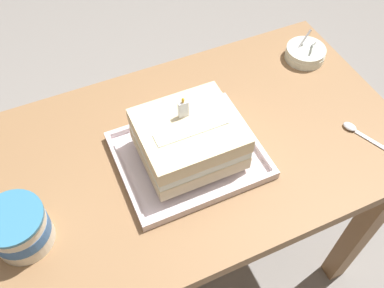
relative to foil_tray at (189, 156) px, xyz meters
name	(u,v)px	position (x,y,z in m)	size (l,w,h in m)	color
ground_plane	(194,261)	(0.03, 0.03, -0.76)	(8.00, 8.00, 0.00)	gray
dining_table	(195,174)	(0.03, 0.03, -0.14)	(1.06, 0.62, 0.75)	olive
foil_tray	(189,156)	(0.00, 0.00, 0.00)	(0.33, 0.28, 0.02)	silver
birthday_cake	(189,139)	(0.00, 0.00, 0.07)	(0.22, 0.20, 0.16)	beige
bowl_stack	(305,53)	(0.45, 0.19, 0.01)	(0.11, 0.11, 0.08)	silver
ice_cream_tub	(19,228)	(-0.40, -0.05, 0.04)	(0.12, 0.12, 0.10)	silver
serving_spoon_near_tray	(357,131)	(0.42, -0.10, 0.00)	(0.08, 0.15, 0.01)	silver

